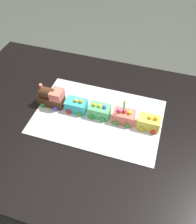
% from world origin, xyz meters
% --- Properties ---
extents(ground_plane, '(8.00, 8.00, 0.00)m').
position_xyz_m(ground_plane, '(0.00, 0.00, 0.00)').
color(ground_plane, '#474C44').
extents(dining_table, '(1.40, 1.00, 0.74)m').
position_xyz_m(dining_table, '(0.00, 0.00, 0.63)').
color(dining_table, black).
rests_on(dining_table, ground).
extents(cake_board, '(0.60, 0.40, 0.00)m').
position_xyz_m(cake_board, '(0.06, 0.04, 0.74)').
color(cake_board, silver).
rests_on(cake_board, dining_table).
extents(cake_locomotive, '(0.14, 0.08, 0.12)m').
position_xyz_m(cake_locomotive, '(-0.19, 0.05, 0.79)').
color(cake_locomotive, '#472816').
rests_on(cake_locomotive, cake_board).
extents(cake_car_gondola_turquoise, '(0.10, 0.08, 0.07)m').
position_xyz_m(cake_car_gondola_turquoise, '(-0.06, 0.05, 0.77)').
color(cake_car_gondola_turquoise, '#38B7C6').
rests_on(cake_car_gondola_turquoise, cake_board).
extents(cake_car_tanker_mint_green, '(0.10, 0.08, 0.07)m').
position_xyz_m(cake_car_tanker_mint_green, '(0.06, 0.05, 0.77)').
color(cake_car_tanker_mint_green, '#59CC7A').
rests_on(cake_car_tanker_mint_green, cake_board).
extents(cake_car_caboose_coral, '(0.10, 0.08, 0.07)m').
position_xyz_m(cake_car_caboose_coral, '(0.18, 0.05, 0.77)').
color(cake_car_caboose_coral, '#F27260').
rests_on(cake_car_caboose_coral, cake_board).
extents(cake_car_hopper_lemon, '(0.10, 0.08, 0.07)m').
position_xyz_m(cake_car_hopper_lemon, '(0.30, 0.05, 0.77)').
color(cake_car_hopper_lemon, '#F4E04C').
rests_on(cake_car_hopper_lemon, cake_board).
extents(birthday_candle, '(0.01, 0.01, 0.06)m').
position_xyz_m(birthday_candle, '(0.18, 0.05, 0.85)').
color(birthday_candle, '#66D872').
rests_on(birthday_candle, cake_car_caboose_coral).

